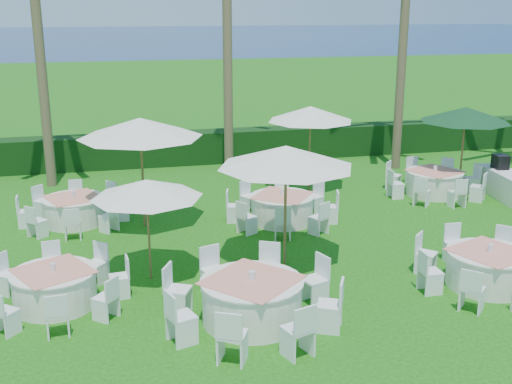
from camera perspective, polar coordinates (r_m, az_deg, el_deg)
ground at (r=13.64m, az=3.18°, el=-8.97°), size 120.00×120.00×0.00m
hedge at (r=24.63m, az=-4.73°, el=4.02°), size 34.00×1.00×1.20m
ocean at (r=114.01m, az=-11.85°, el=13.04°), size 260.00×260.00×0.00m
banquet_table_a at (r=13.57m, az=-17.47°, el=-8.07°), size 2.98×2.98×0.91m
banquet_table_b at (r=12.32m, az=-0.36°, el=-9.52°), size 3.38×3.38×1.03m
banquet_table_c at (r=14.66m, az=19.94°, el=-6.36°), size 3.12×3.12×0.95m
banquet_table_d at (r=18.37m, az=-15.84°, el=-1.51°), size 2.96×2.96×0.91m
banquet_table_e at (r=17.78m, az=2.34°, el=-1.42°), size 3.09×3.09×0.94m
banquet_table_f at (r=21.10m, az=15.56°, el=0.85°), size 3.10×3.10×0.94m
umbrella_a at (r=13.79m, az=-9.70°, el=0.30°), size 2.40×2.40×2.27m
umbrella_b at (r=14.33m, az=2.68°, el=3.17°), size 3.12×3.12×2.81m
umbrella_c at (r=17.14m, az=-10.26°, el=5.65°), size 3.31×3.31×2.99m
umbrella_d at (r=20.55m, az=4.86°, el=6.95°), size 2.77×2.77×2.74m
umbrella_green at (r=21.50m, az=18.13°, el=6.56°), size 2.86×2.86×2.72m
palm_b at (r=21.81m, az=-18.78°, el=12.94°), size 4.38×4.23×8.80m
palm_d at (r=23.70m, az=12.98°, el=13.47°), size 4.40×4.14×8.72m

